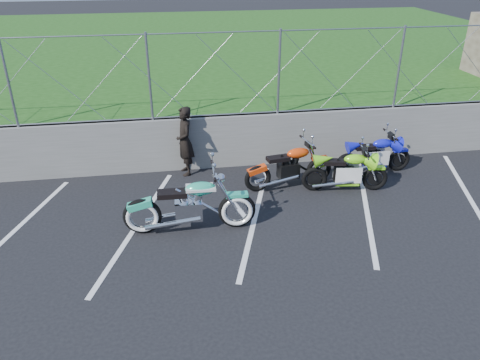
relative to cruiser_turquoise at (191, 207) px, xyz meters
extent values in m
plane|color=black|center=(1.33, -0.64, -0.51)|extent=(90.00, 90.00, 0.00)
cube|color=#61615C|center=(1.33, 2.86, 0.14)|extent=(30.00, 0.22, 1.30)
cube|color=#1A4412|center=(1.33, 12.86, 0.14)|extent=(30.00, 20.00, 1.30)
cylinder|color=gray|center=(1.33, 2.86, 2.74)|extent=(28.00, 0.03, 0.03)
cylinder|color=gray|center=(1.33, 2.86, 0.84)|extent=(28.00, 0.03, 0.03)
cube|color=silver|center=(-3.47, 0.36, -0.50)|extent=(1.49, 4.31, 0.01)
cube|color=silver|center=(-1.07, 0.36, -0.50)|extent=(1.49, 4.31, 0.01)
cube|color=silver|center=(1.33, 0.36, -0.50)|extent=(1.49, 4.31, 0.01)
cube|color=silver|center=(3.73, 0.36, -0.50)|extent=(1.49, 4.31, 0.01)
cube|color=silver|center=(6.13, 0.36, -0.50)|extent=(1.49, 4.31, 0.01)
torus|color=black|center=(-0.93, 0.03, -0.14)|extent=(0.74, 0.15, 0.74)
torus|color=black|center=(0.87, -0.03, -0.14)|extent=(0.74, 0.15, 0.74)
cube|color=silver|center=(-0.05, 0.00, -0.06)|extent=(0.52, 0.33, 0.38)
ellipsoid|color=#2BAF86|center=(0.19, -0.01, 0.39)|extent=(0.60, 0.29, 0.26)
cube|color=black|center=(-0.34, 0.01, 0.31)|extent=(0.57, 0.29, 0.10)
cube|color=#2BAF86|center=(0.87, -0.03, 0.21)|extent=(0.43, 0.18, 0.07)
cylinder|color=silver|center=(0.44, -0.02, 0.74)|extent=(0.06, 0.80, 0.03)
torus|color=black|center=(1.56, 1.38, -0.20)|extent=(0.63, 0.21, 0.62)
torus|color=black|center=(3.05, 1.61, -0.20)|extent=(0.63, 0.21, 0.62)
cube|color=black|center=(2.29, 1.49, -0.11)|extent=(0.50, 0.35, 0.34)
ellipsoid|color=#E83F0D|center=(2.51, 1.53, 0.30)|extent=(0.56, 0.32, 0.23)
cube|color=black|center=(2.03, 1.45, 0.23)|extent=(0.53, 0.32, 0.09)
cube|color=#E83F0D|center=(3.05, 1.61, 0.10)|extent=(0.40, 0.21, 0.06)
cylinder|color=silver|center=(2.72, 1.56, 0.54)|extent=(0.14, 0.72, 0.03)
torus|color=black|center=(2.82, 1.20, -0.22)|extent=(0.58, 0.19, 0.58)
torus|color=black|center=(4.17, 1.01, -0.22)|extent=(0.58, 0.19, 0.58)
cube|color=black|center=(3.48, 1.11, -0.12)|extent=(0.47, 0.33, 0.33)
ellipsoid|color=#7EE41C|center=(3.69, 1.08, 0.26)|extent=(0.53, 0.30, 0.22)
cube|color=black|center=(3.23, 1.14, 0.19)|extent=(0.51, 0.30, 0.09)
cube|color=#7EE41C|center=(4.17, 1.01, 0.05)|extent=(0.38, 0.19, 0.06)
cylinder|color=silver|center=(3.85, 1.06, 0.48)|extent=(0.12, 0.69, 0.03)
torus|color=black|center=(3.84, 1.86, -0.23)|extent=(0.57, 0.11, 0.56)
torus|color=black|center=(5.17, 1.89, -0.23)|extent=(0.57, 0.11, 0.56)
cube|color=black|center=(4.49, 1.88, -0.13)|extent=(0.44, 0.27, 0.32)
ellipsoid|color=#151AC7|center=(4.69, 1.88, 0.24)|extent=(0.50, 0.24, 0.22)
cube|color=black|center=(4.24, 1.87, 0.18)|extent=(0.47, 0.23, 0.08)
cube|color=#151AC7|center=(5.17, 1.89, 0.04)|extent=(0.36, 0.15, 0.06)
cylinder|color=silver|center=(4.86, 1.88, 0.46)|extent=(0.04, 0.68, 0.03)
imported|color=black|center=(0.03, 2.56, 0.33)|extent=(0.50, 0.67, 1.67)
camera|label=1|loc=(-0.31, -7.78, 4.46)|focal=35.00mm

